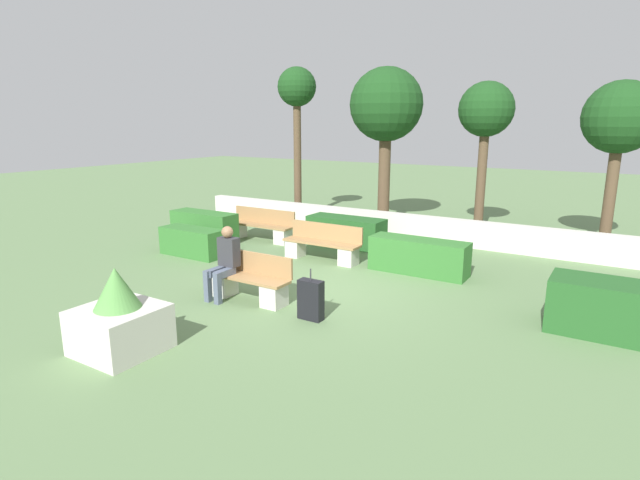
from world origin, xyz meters
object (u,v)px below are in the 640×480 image
object	(u,v)px
bench_left_side	(322,246)
tree_center_right	(486,113)
bench_front	(250,283)
person_seated_man	(224,259)
planter_corner_left	(119,319)
suitcase	(311,300)
bench_right_side	(261,228)
tree_center_left	(386,107)
tree_rightmost	(620,120)
tree_leftmost	(297,95)

from	to	relation	value
bench_left_side	tree_center_right	size ratio (longest dim) A/B	0.45
bench_front	person_seated_man	size ratio (longest dim) A/B	1.22
person_seated_man	planter_corner_left	bearing A→B (deg)	-83.70
suitcase	tree_center_right	bearing A→B (deg)	85.54
tree_center_right	person_seated_man	bearing A→B (deg)	-107.77
bench_right_side	planter_corner_left	xyz separation A→B (m)	(2.68, -6.58, 0.14)
person_seated_man	tree_center_right	distance (m)	8.84
planter_corner_left	tree_center_left	xyz separation A→B (m)	(-0.69, 10.38, 3.20)
planter_corner_left	tree_center_right	bearing A→B (deg)	77.70
tree_rightmost	bench_left_side	bearing A→B (deg)	-140.24
bench_right_side	tree_leftmost	size ratio (longest dim) A/B	0.41
person_seated_man	suitcase	distance (m)	1.98
tree_rightmost	tree_center_right	bearing A→B (deg)	177.91
person_seated_man	tree_center_left	distance (m)	8.42
person_seated_man	tree_center_right	bearing A→B (deg)	72.23
bench_front	bench_left_side	size ratio (longest dim) A/B	0.84
bench_right_side	tree_center_right	xyz separation A→B (m)	(4.97, 3.94, 3.12)
planter_corner_left	tree_leftmost	distance (m)	11.11
bench_front	suitcase	world-z (taller)	suitcase
tree_leftmost	suitcase	bearing A→B (deg)	-54.41
suitcase	tree_center_right	distance (m)	8.68
bench_front	tree_center_left	bearing A→B (deg)	96.51
bench_front	tree_center_right	bearing A→B (deg)	75.07
bench_left_side	suitcase	size ratio (longest dim) A/B	2.21
bench_front	bench_right_side	size ratio (longest dim) A/B	0.80
bench_right_side	planter_corner_left	bearing A→B (deg)	-72.83
bench_right_side	person_seated_man	distance (m)	4.75
tree_center_left	tree_center_right	distance (m)	3.00
planter_corner_left	suitcase	xyz separation A→B (m)	(1.66, 2.44, -0.14)
planter_corner_left	suitcase	distance (m)	2.95
bench_right_side	tree_center_left	xyz separation A→B (m)	(1.99, 3.80, 3.34)
planter_corner_left	tree_rightmost	size ratio (longest dim) A/B	0.29
suitcase	tree_leftmost	world-z (taller)	tree_leftmost
bench_left_side	bench_right_side	xyz separation A→B (m)	(-2.57, 0.89, 0.00)
bench_left_side	bench_right_side	distance (m)	2.72
bench_left_side	tree_center_left	size ratio (longest dim) A/B	0.40
tree_leftmost	bench_front	bearing A→B (deg)	-62.00
bench_left_side	person_seated_man	xyz separation A→B (m)	(-0.16, -3.18, 0.41)
bench_front	person_seated_man	bearing A→B (deg)	-163.81
tree_center_right	tree_leftmost	bearing A→B (deg)	-173.71
person_seated_man	suitcase	world-z (taller)	person_seated_man
bench_front	tree_leftmost	size ratio (longest dim) A/B	0.33
tree_center_right	tree_rightmost	size ratio (longest dim) A/B	1.03
person_seated_man	tree_rightmost	bearing A→B (deg)	53.58
bench_left_side	tree_center_right	xyz separation A→B (m)	(2.41, 4.83, 3.13)
suitcase	tree_rightmost	distance (m)	9.33
tree_leftmost	tree_center_left	world-z (taller)	tree_leftmost
bench_left_side	planter_corner_left	bearing A→B (deg)	-91.35
tree_center_left	tree_center_right	world-z (taller)	tree_center_left
bench_front	bench_right_side	xyz separation A→B (m)	(-2.87, 3.94, 0.02)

